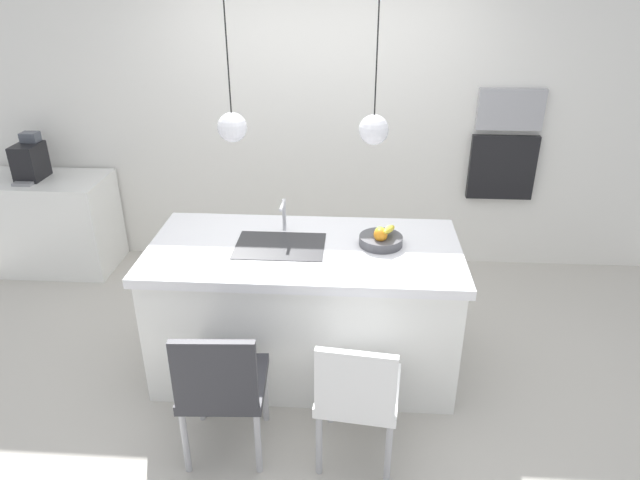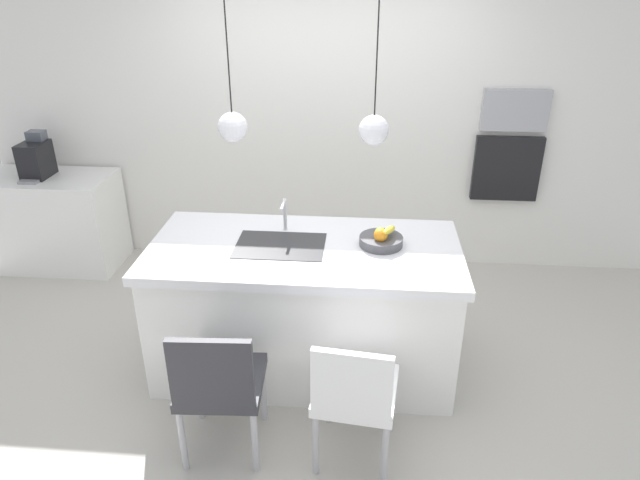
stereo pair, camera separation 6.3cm
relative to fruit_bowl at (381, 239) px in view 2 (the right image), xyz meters
The scene contains 14 objects.
floor 1.07m from the fruit_bowl, behind, with size 6.60×6.60×0.00m, color #BCB7AD.
back_wall 1.70m from the fruit_bowl, 106.82° to the left, with size 6.00×0.10×2.60m, color silver.
kitchen_island 0.69m from the fruit_bowl, behind, with size 1.97×0.96×0.90m.
sink_basin 0.64m from the fruit_bowl, behind, with size 0.56×0.40×0.02m, color #2D2D30.
faucet 0.66m from the fruit_bowl, 165.90° to the left, with size 0.02×0.17×0.22m.
fruit_bowl is the anchor object (origin of this frame).
side_counter 3.18m from the fruit_bowl, 156.95° to the left, with size 1.10×0.60×0.84m, color white.
coffee_machine 3.18m from the fruit_bowl, 157.27° to the left, with size 0.20×0.35×0.38m.
microwave 1.93m from the fruit_bowl, 54.62° to the left, with size 0.54×0.08×0.34m, color #9E9EA3.
oven 1.87m from the fruit_bowl, 54.62° to the left, with size 0.56×0.08×0.56m, color black.
chair_near 1.31m from the fruit_bowl, 133.86° to the right, with size 0.47×0.48×0.87m.
chair_middle 1.01m from the fruit_bowl, 98.32° to the right, with size 0.48×0.50×0.83m.
pendant_light_left 1.14m from the fruit_bowl, behind, with size 0.17×0.17×0.77m.
pendant_light_right 0.72m from the fruit_bowl, 145.05° to the right, with size 0.17×0.17×0.77m.
Camera 2 is at (0.37, -3.18, 2.50)m, focal length 31.95 mm.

